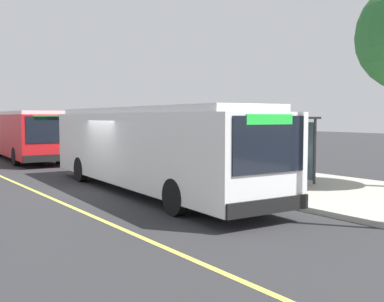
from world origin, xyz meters
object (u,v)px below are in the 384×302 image
(waiting_bench, at_px, (274,168))
(transit_bus_main, at_px, (149,146))
(transit_bus_second, at_px, (23,133))
(route_sign_post, at_px, (277,138))

(waiting_bench, bearing_deg, transit_bus_main, -103.81)
(transit_bus_second, relative_size, route_sign_post, 4.28)
(waiting_bench, distance_m, route_sign_post, 3.82)
(transit_bus_second, bearing_deg, transit_bus_main, 0.30)
(transit_bus_main, bearing_deg, transit_bus_second, -179.70)
(transit_bus_second, distance_m, waiting_bench, 17.15)
(transit_bus_main, xyz_separation_m, route_sign_post, (3.77, 2.43, 0.34))
(transit_bus_main, distance_m, waiting_bench, 5.19)
(transit_bus_second, relative_size, waiting_bench, 7.48)
(transit_bus_second, height_order, route_sign_post, same)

